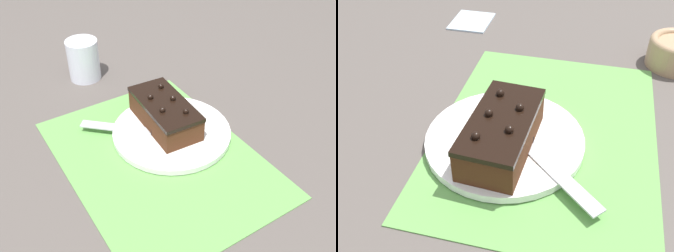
% 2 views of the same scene
% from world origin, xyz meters
% --- Properties ---
extents(ground_plane, '(3.00, 3.00, 0.00)m').
position_xyz_m(ground_plane, '(0.00, 0.00, 0.00)').
color(ground_plane, '#544C47').
extents(placemat_woven, '(0.46, 0.34, 0.00)m').
position_xyz_m(placemat_woven, '(0.00, 0.00, 0.00)').
color(placemat_woven, '#609E4C').
rests_on(placemat_woven, ground_plane).
extents(cake_plate, '(0.24, 0.24, 0.01)m').
position_xyz_m(cake_plate, '(-0.04, 0.06, 0.01)').
color(cake_plate, white).
rests_on(cake_plate, placemat_woven).
extents(chocolate_cake, '(0.18, 0.10, 0.06)m').
position_xyz_m(chocolate_cake, '(-0.07, 0.06, 0.04)').
color(chocolate_cake, '#472614').
rests_on(chocolate_cake, cake_plate).
extents(serving_knife, '(0.17, 0.18, 0.01)m').
position_xyz_m(serving_knife, '(-0.06, 0.02, 0.02)').
color(serving_knife, black).
rests_on(serving_knife, cake_plate).
extents(folded_napkin, '(0.11, 0.09, 0.01)m').
position_xyz_m(folded_napkin, '(0.36, 0.24, 0.00)').
color(folded_napkin, silver).
rests_on(folded_napkin, ground_plane).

